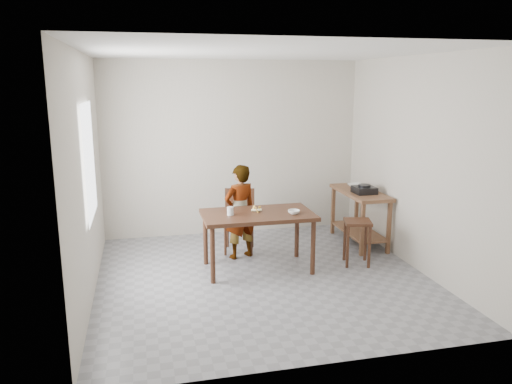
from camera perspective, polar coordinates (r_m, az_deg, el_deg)
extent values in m
cube|color=gray|center=(6.27, 0.84, -9.91)|extent=(4.00, 4.00, 0.04)
cube|color=white|center=(5.81, 0.93, 15.93)|extent=(4.00, 4.00, 0.04)
cube|color=beige|center=(7.84, -2.70, 5.01)|extent=(4.00, 0.04, 2.70)
cube|color=beige|center=(4.00, 7.89, -2.44)|extent=(4.00, 0.04, 2.70)
cube|color=beige|center=(5.75, -19.05, 1.57)|extent=(0.04, 4.00, 2.70)
cube|color=beige|center=(6.67, 18.01, 3.07)|extent=(0.04, 4.00, 2.70)
cube|color=white|center=(5.92, -18.48, 3.38)|extent=(0.02, 1.10, 1.30)
imported|color=white|center=(6.77, -1.85, -2.28)|extent=(0.55, 0.46, 1.29)
cylinder|color=silver|center=(6.20, -2.96, -2.18)|extent=(0.10, 0.10, 0.10)
imported|color=silver|center=(6.28, 4.34, -2.28)|extent=(0.18, 0.18, 0.05)
imported|color=silver|center=(7.69, 11.34, 0.70)|extent=(0.25, 0.25, 0.06)
cube|color=black|center=(7.34, 12.27, 0.23)|extent=(0.30, 0.30, 0.10)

